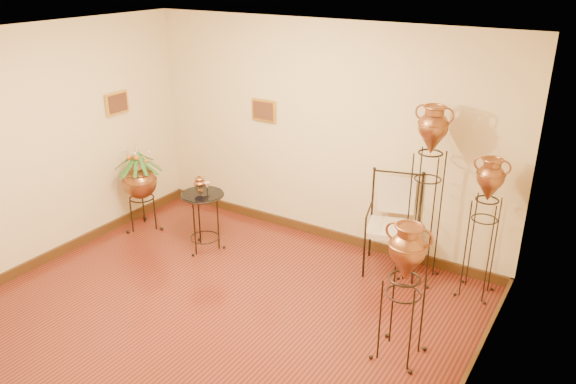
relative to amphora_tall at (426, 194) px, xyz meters
The scene contains 8 objects.
ground 2.83m from the amphora_tall, 125.02° to the right, with size 5.00×5.00×0.00m, color maroon.
room_shell 2.71m from the amphora_tall, 125.21° to the right, with size 5.02×5.02×2.81m.
amphora_tall is the anchor object (origin of this frame).
amphora_mid 0.69m from the amphora_tall, ahead, with size 0.42×0.42×1.61m.
amphora_short 1.51m from the amphora_tall, 77.29° to the right, with size 0.55×0.55×1.38m.
planter_urn 3.75m from the amphora_tall, 168.53° to the right, with size 0.72×0.72×1.29m.
armchair 0.59m from the amphora_tall, behind, with size 0.79×0.76×1.16m.
side_table 2.75m from the amphora_tall, 163.34° to the right, with size 0.66×0.66×0.96m.
Camera 1 is at (3.21, -3.45, 3.44)m, focal length 35.00 mm.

